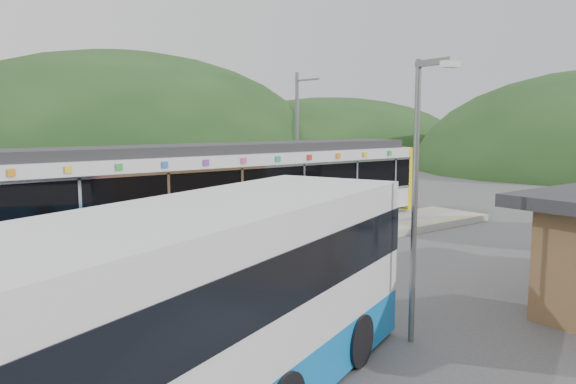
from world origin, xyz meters
TOP-DOWN VIEW (x-y plane):
  - ground at (0.00, 0.00)m, footprint 120.00×120.00m
  - hills at (6.19, 5.29)m, footprint 146.00×149.00m
  - platform at (0.00, 3.30)m, footprint 26.00×3.20m
  - yellow_line at (0.00, 2.00)m, footprint 26.00×0.10m
  - train at (0.65, 6.00)m, footprint 20.44×3.01m
  - catenary_mast_east at (7.00, 8.56)m, footprint 0.18×1.80m
  - bus at (-7.41, -6.24)m, footprint 12.59×7.38m
  - lamp_post at (-1.17, -5.80)m, footprint 0.38×1.06m

SIDE VIEW (x-z plane):
  - ground at x=0.00m, z-range 0.00..0.00m
  - hills at x=6.19m, z-range -13.00..13.00m
  - platform at x=0.00m, z-range 0.00..0.30m
  - yellow_line at x=0.00m, z-range 0.30..0.31m
  - bus at x=-7.41m, z-range -0.06..3.33m
  - train at x=0.65m, z-range 0.19..3.93m
  - lamp_post at x=-1.17m, z-range 0.58..6.48m
  - catenary_mast_east at x=7.00m, z-range 0.15..7.15m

